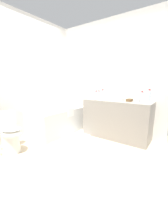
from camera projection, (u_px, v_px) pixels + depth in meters
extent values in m
plane|color=#C1AD8E|center=(60.00, 155.00, 2.42)|extent=(4.10, 4.10, 0.00)
cube|color=silver|center=(13.00, 78.00, 2.85)|extent=(3.50, 0.10, 2.57)
cube|color=silver|center=(106.00, 78.00, 3.41)|extent=(0.10, 2.79, 2.57)
cube|color=silver|center=(59.00, 120.00, 3.47)|extent=(1.43, 0.71, 0.58)
cube|color=white|center=(58.00, 110.00, 3.42)|extent=(1.17, 0.51, 0.09)
cylinder|color=#B6B6BB|center=(73.00, 104.00, 3.84)|extent=(0.09, 0.03, 0.03)
cylinder|color=#B6B6BB|center=(47.00, 91.00, 3.48)|extent=(0.19, 0.03, 0.59)
cylinder|color=#B6B6BB|center=(35.00, 98.00, 3.23)|extent=(0.23, 0.03, 0.03)
cube|color=white|center=(70.00, 112.00, 3.25)|extent=(0.22, 0.03, 0.20)
cylinder|color=white|center=(11.00, 142.00, 2.47)|extent=(0.28, 0.28, 0.37)
ellipsoid|color=white|center=(11.00, 133.00, 2.41)|extent=(0.31, 0.37, 0.12)
ellipsoid|color=white|center=(11.00, 129.00, 2.39)|extent=(0.29, 0.35, 0.02)
cube|color=white|center=(4.00, 121.00, 2.50)|extent=(0.37, 0.15, 0.33)
cylinder|color=#AAAAAF|center=(3.00, 112.00, 2.46)|extent=(0.03, 0.03, 0.01)
cube|color=gray|center=(116.00, 119.00, 3.10)|extent=(0.53, 1.41, 0.82)
cylinder|color=white|center=(116.00, 99.00, 3.02)|extent=(0.33, 0.33, 0.07)
cylinder|color=#AFAFB4|center=(120.00, 98.00, 3.18)|extent=(0.02, 0.02, 0.07)
cylinder|color=#AFAFB4|center=(119.00, 96.00, 3.13)|extent=(0.11, 0.02, 0.02)
cylinder|color=#AFAFB4|center=(122.00, 99.00, 3.15)|extent=(0.03, 0.03, 0.04)
cylinder|color=#AFAFB4|center=(117.00, 98.00, 3.22)|extent=(0.03, 0.03, 0.04)
cylinder|color=silver|center=(142.00, 97.00, 2.71)|extent=(0.06, 0.06, 0.19)
cylinder|color=red|center=(142.00, 92.00, 2.69)|extent=(0.03, 0.03, 0.02)
cylinder|color=silver|center=(149.00, 97.00, 2.66)|extent=(0.06, 0.06, 0.23)
cylinder|color=red|center=(150.00, 90.00, 2.63)|extent=(0.03, 0.03, 0.02)
cylinder|color=silver|center=(103.00, 95.00, 3.18)|extent=(0.07, 0.07, 0.20)
cylinder|color=red|center=(103.00, 90.00, 3.16)|extent=(0.04, 0.04, 0.02)
cylinder|color=silver|center=(96.00, 95.00, 3.34)|extent=(0.07, 0.07, 0.16)
cylinder|color=red|center=(96.00, 91.00, 3.32)|extent=(0.04, 0.04, 0.02)
cylinder|color=silver|center=(99.00, 95.00, 3.24)|extent=(0.06, 0.06, 0.17)
cylinder|color=red|center=(99.00, 91.00, 3.22)|extent=(0.03, 0.03, 0.02)
cylinder|color=white|center=(138.00, 100.00, 2.81)|extent=(0.07, 0.07, 0.08)
cylinder|color=white|center=(136.00, 100.00, 2.73)|extent=(0.08, 0.08, 0.08)
cube|color=brown|center=(129.00, 100.00, 2.86)|extent=(0.14, 0.10, 0.05)
cube|color=white|center=(81.00, 135.00, 3.29)|extent=(0.61, 0.39, 0.01)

